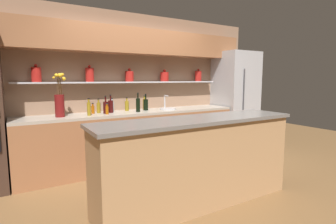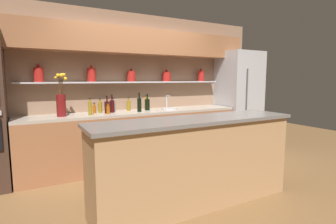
{
  "view_description": "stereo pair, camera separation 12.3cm",
  "coord_description": "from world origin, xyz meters",
  "px_view_note": "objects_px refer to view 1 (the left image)",
  "views": [
    {
      "loc": [
        -1.8,
        -2.8,
        1.47
      ],
      "look_at": [
        0.1,
        0.4,
        0.99
      ],
      "focal_mm": 28.0,
      "sensor_mm": 36.0,
      "label": 1
    },
    {
      "loc": [
        -1.69,
        -2.87,
        1.47
      ],
      "look_at": [
        0.1,
        0.4,
        0.99
      ],
      "focal_mm": 28.0,
      "sensor_mm": 36.0,
      "label": 2
    }
  ],
  "objects_px": {
    "bottle_wine_1": "(111,106)",
    "bottle_spirit_9": "(112,106)",
    "bottle_wine_3": "(146,104)",
    "bottle_oil_4": "(89,108)",
    "bottle_sauce_0": "(93,109)",
    "bottle_oil_7": "(99,107)",
    "refrigerator": "(235,101)",
    "bottle_oil_2": "(144,104)",
    "sink_fixture": "(167,108)",
    "bottle_sauce_8": "(107,110)",
    "bottle_wine_5": "(106,107)",
    "bottle_wine_6": "(138,105)",
    "bottle_oil_10": "(127,106)",
    "flower_vase": "(60,102)"
  },
  "relations": [
    {
      "from": "bottle_wine_1",
      "to": "bottle_spirit_9",
      "type": "xyz_separation_m",
      "value": [
        0.06,
        0.12,
        -0.01
      ]
    },
    {
      "from": "bottle_wine_1",
      "to": "bottle_wine_3",
      "type": "relative_size",
      "value": 1.02
    },
    {
      "from": "bottle_oil_4",
      "to": "bottle_sauce_0",
      "type": "bearing_deg",
      "value": 61.18
    },
    {
      "from": "bottle_wine_3",
      "to": "bottle_oil_7",
      "type": "bearing_deg",
      "value": 176.31
    },
    {
      "from": "refrigerator",
      "to": "bottle_oil_7",
      "type": "relative_size",
      "value": 8.75
    },
    {
      "from": "bottle_wine_1",
      "to": "bottle_oil_2",
      "type": "bearing_deg",
      "value": 8.76
    },
    {
      "from": "bottle_spirit_9",
      "to": "sink_fixture",
      "type": "bearing_deg",
      "value": -9.7
    },
    {
      "from": "bottle_wine_1",
      "to": "bottle_sauce_8",
      "type": "bearing_deg",
      "value": -124.97
    },
    {
      "from": "bottle_oil_4",
      "to": "bottle_wine_5",
      "type": "relative_size",
      "value": 0.92
    },
    {
      "from": "bottle_oil_2",
      "to": "bottle_spirit_9",
      "type": "height_order",
      "value": "bottle_oil_2"
    },
    {
      "from": "bottle_wine_3",
      "to": "bottle_oil_4",
      "type": "distance_m",
      "value": 1.03
    },
    {
      "from": "bottle_oil_4",
      "to": "bottle_wine_6",
      "type": "distance_m",
      "value": 0.81
    },
    {
      "from": "bottle_oil_2",
      "to": "bottle_sauce_8",
      "type": "bearing_deg",
      "value": -160.92
    },
    {
      "from": "bottle_wine_1",
      "to": "bottle_oil_4",
      "type": "bearing_deg",
      "value": -157.69
    },
    {
      "from": "sink_fixture",
      "to": "bottle_wine_3",
      "type": "xyz_separation_m",
      "value": [
        -0.41,
        0.06,
        0.08
      ]
    },
    {
      "from": "refrigerator",
      "to": "sink_fixture",
      "type": "xyz_separation_m",
      "value": [
        -1.62,
        0.05,
        -0.06
      ]
    },
    {
      "from": "bottle_wine_5",
      "to": "bottle_oil_10",
      "type": "bearing_deg",
      "value": 21.67
    },
    {
      "from": "refrigerator",
      "to": "bottle_spirit_9",
      "type": "distance_m",
      "value": 2.61
    },
    {
      "from": "sink_fixture",
      "to": "bottle_sauce_0",
      "type": "bearing_deg",
      "value": 176.32
    },
    {
      "from": "bottle_oil_7",
      "to": "bottle_oil_4",
      "type": "bearing_deg",
      "value": -133.5
    },
    {
      "from": "bottle_wine_1",
      "to": "bottle_spirit_9",
      "type": "distance_m",
      "value": 0.13
    },
    {
      "from": "bottle_wine_1",
      "to": "bottle_wine_5",
      "type": "height_order",
      "value": "bottle_wine_1"
    },
    {
      "from": "sink_fixture",
      "to": "bottle_wine_1",
      "type": "bearing_deg",
      "value": 177.36
    },
    {
      "from": "bottle_wine_1",
      "to": "bottle_spirit_9",
      "type": "relative_size",
      "value": 1.27
    },
    {
      "from": "refrigerator",
      "to": "bottle_spirit_9",
      "type": "relative_size",
      "value": 8.75
    },
    {
      "from": "bottle_sauce_0",
      "to": "bottle_wine_1",
      "type": "height_order",
      "value": "bottle_wine_1"
    },
    {
      "from": "bottle_wine_1",
      "to": "bottle_oil_10",
      "type": "distance_m",
      "value": 0.34
    },
    {
      "from": "bottle_sauce_0",
      "to": "bottle_wine_6",
      "type": "relative_size",
      "value": 0.53
    },
    {
      "from": "bottle_sauce_0",
      "to": "bottle_oil_2",
      "type": "distance_m",
      "value": 0.93
    },
    {
      "from": "bottle_wine_1",
      "to": "bottle_sauce_8",
      "type": "relative_size",
      "value": 1.7
    },
    {
      "from": "bottle_oil_4",
      "to": "bottle_oil_7",
      "type": "height_order",
      "value": "bottle_oil_4"
    },
    {
      "from": "bottle_wine_3",
      "to": "bottle_wine_5",
      "type": "xyz_separation_m",
      "value": [
        -0.73,
        -0.07,
        -0.0
      ]
    },
    {
      "from": "refrigerator",
      "to": "bottle_wine_1",
      "type": "height_order",
      "value": "refrigerator"
    },
    {
      "from": "bottle_oil_4",
      "to": "bottle_sauce_8",
      "type": "relative_size",
      "value": 1.51
    },
    {
      "from": "bottle_wine_3",
      "to": "bottle_oil_7",
      "type": "relative_size",
      "value": 1.25
    },
    {
      "from": "refrigerator",
      "to": "bottle_sauce_0",
      "type": "distance_m",
      "value": 2.95
    },
    {
      "from": "bottle_sauce_0",
      "to": "bottle_oil_2",
      "type": "height_order",
      "value": "bottle_oil_2"
    },
    {
      "from": "bottle_sauce_8",
      "to": "bottle_spirit_9",
      "type": "height_order",
      "value": "bottle_spirit_9"
    },
    {
      "from": "bottle_oil_7",
      "to": "flower_vase",
      "type": "bearing_deg",
      "value": -165.39
    },
    {
      "from": "bottle_wine_1",
      "to": "bottle_oil_2",
      "type": "distance_m",
      "value": 0.66
    },
    {
      "from": "bottle_wine_5",
      "to": "bottle_oil_7",
      "type": "bearing_deg",
      "value": 122.21
    },
    {
      "from": "bottle_oil_2",
      "to": "bottle_wine_3",
      "type": "height_order",
      "value": "bottle_wine_3"
    },
    {
      "from": "bottle_wine_1",
      "to": "bottle_sauce_0",
      "type": "bearing_deg",
      "value": 172.5
    },
    {
      "from": "sink_fixture",
      "to": "bottle_oil_4",
      "type": "relative_size",
      "value": 1.11
    },
    {
      "from": "refrigerator",
      "to": "bottle_wine_6",
      "type": "height_order",
      "value": "refrigerator"
    },
    {
      "from": "bottle_wine_1",
      "to": "bottle_wine_5",
      "type": "bearing_deg",
      "value": -147.81
    },
    {
      "from": "bottle_wine_3",
      "to": "bottle_sauce_8",
      "type": "bearing_deg",
      "value": -167.07
    },
    {
      "from": "bottle_wine_6",
      "to": "bottle_oil_10",
      "type": "relative_size",
      "value": 1.4
    },
    {
      "from": "bottle_oil_7",
      "to": "bottle_wine_6",
      "type": "bearing_deg",
      "value": -17.83
    },
    {
      "from": "bottle_wine_6",
      "to": "bottle_spirit_9",
      "type": "distance_m",
      "value": 0.44
    }
  ]
}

